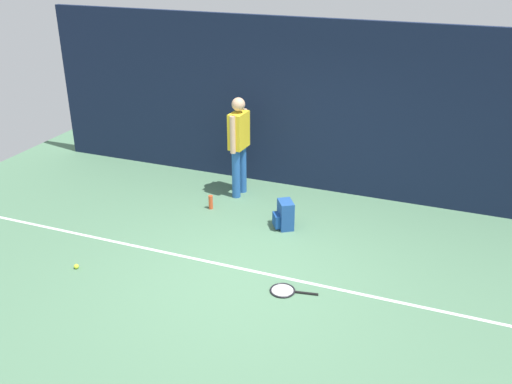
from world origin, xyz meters
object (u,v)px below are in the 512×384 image
Objects in this scene: tennis_ball_near_player at (76,266)px; water_bottle at (211,202)px; tennis_racket at (285,291)px; tennis_player at (239,141)px; backpack at (285,215)px.

tennis_ball_near_player is 0.28× the size of water_bottle.
water_bottle is at bearing -53.34° from tennis_racket.
water_bottle reaches higher than tennis_ball_near_player.
tennis_player reaches higher than water_bottle.
backpack is 1.89× the size of water_bottle.
tennis_player reaches higher than tennis_racket.
tennis_ball_near_player is at bearing -79.47° from backpack.
water_bottle is (0.89, 2.30, 0.08)m from tennis_ball_near_player.
backpack is at bearing -80.68° from tennis_racket.
backpack is 1.34m from water_bottle.
backpack reaches higher than water_bottle.
tennis_player is 1.61m from backpack.
backpack reaches higher than tennis_ball_near_player.
backpack is (1.11, -0.88, -0.76)m from tennis_player.
tennis_racket is at bearing 37.19° from tennis_player.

